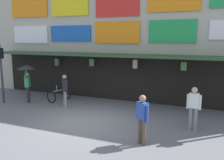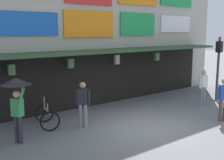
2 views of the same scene
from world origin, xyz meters
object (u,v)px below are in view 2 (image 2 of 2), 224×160
Objects in this scene: pedestrian_in_purple at (83,102)px; pedestrian_with_umbrella at (16,92)px; traffic_light_far at (218,58)px; pedestrian_in_yellow at (203,85)px; pedestrian_in_white at (224,97)px; bicycle_parked at (47,116)px.

pedestrian_with_umbrella is at bearing 179.87° from pedestrian_in_purple.
pedestrian_in_yellow is at bearing -170.95° from traffic_light_far.
traffic_light_far reaches higher than pedestrian_with_umbrella.
pedestrian_in_yellow is (-1.53, -0.24, -1.19)m from traffic_light_far.
pedestrian_in_purple is 0.81× the size of pedestrian_with_umbrella.
pedestrian_in_white is (-3.03, -2.18, -1.19)m from traffic_light_far.
pedestrian_in_white is 1.00× the size of pedestrian_in_yellow.
pedestrian_in_white is at bearing -144.19° from traffic_light_far.
bicycle_parked is 6.77m from pedestrian_in_white.
pedestrian_in_purple is (0.99, -0.90, 0.55)m from bicycle_parked.
pedestrian_in_white reaches higher than bicycle_parked.
pedestrian_with_umbrella is (-10.12, 0.52, -0.50)m from traffic_light_far.
pedestrian_with_umbrella is (-8.59, 0.76, 0.69)m from pedestrian_in_yellow.
pedestrian_in_purple is 2.48m from pedestrian_with_umbrella.
pedestrian_in_white and pedestrian_in_yellow have the same top height.
pedestrian_with_umbrella reaches higher than pedestrian_in_purple.
pedestrian_in_purple and pedestrian_in_yellow have the same top height.
pedestrian_in_purple is at bearing 150.27° from pedestrian_in_white.
bicycle_parked is at bearing 32.87° from pedestrian_with_umbrella.
pedestrian_in_purple is at bearing 176.23° from traffic_light_far.
traffic_light_far is 1.90× the size of pedestrian_in_white.
pedestrian_in_purple is (-4.72, 2.69, 0.00)m from pedestrian_in_white.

